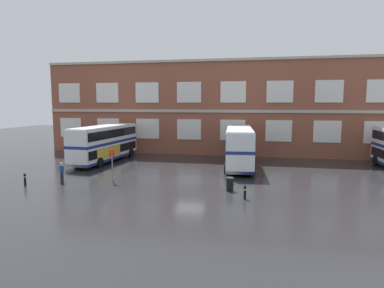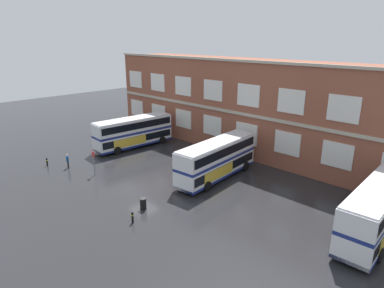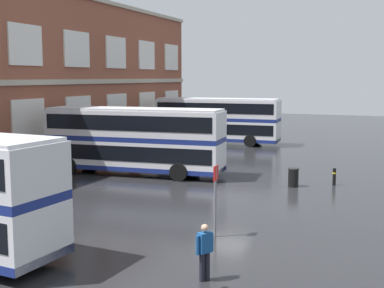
{
  "view_description": "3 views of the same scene",
  "coord_description": "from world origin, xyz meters",
  "px_view_note": "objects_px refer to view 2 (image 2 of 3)",
  "views": [
    {
      "loc": [
        5.9,
        -27.61,
        6.6
      ],
      "look_at": [
        0.01,
        0.84,
        3.05
      ],
      "focal_mm": 31.42,
      "sensor_mm": 36.0,
      "label": 1
    },
    {
      "loc": [
        25.48,
        -18.66,
        14.49
      ],
      "look_at": [
        3.67,
        3.31,
        4.64
      ],
      "focal_mm": 31.6,
      "sensor_mm": 36.0,
      "label": 2
    },
    {
      "loc": [
        -23.81,
        -8.0,
        5.93
      ],
      "look_at": [
        3.17,
        2.98,
        2.13
      ],
      "focal_mm": 47.96,
      "sensor_mm": 36.0,
      "label": 3
    }
  ],
  "objects_px": {
    "waiting_passenger": "(68,160)",
    "bus_stand_flag": "(94,161)",
    "safety_bollard_east": "(132,217)",
    "double_decker_far": "(377,209)",
    "station_litter_bin": "(143,204)",
    "double_decker_middle": "(217,159)",
    "double_decker_near": "(134,132)",
    "safety_bollard_west": "(47,162)"
  },
  "relations": [
    {
      "from": "waiting_passenger",
      "to": "double_decker_middle",
      "type": "bearing_deg",
      "value": 35.3
    },
    {
      "from": "double_decker_near",
      "to": "station_litter_bin",
      "type": "bearing_deg",
      "value": -33.45
    },
    {
      "from": "waiting_passenger",
      "to": "safety_bollard_east",
      "type": "height_order",
      "value": "waiting_passenger"
    },
    {
      "from": "double_decker_far",
      "to": "station_litter_bin",
      "type": "bearing_deg",
      "value": -147.78
    },
    {
      "from": "double_decker_middle",
      "to": "double_decker_far",
      "type": "xyz_separation_m",
      "value": [
        15.7,
        0.11,
        0.0
      ]
    },
    {
      "from": "safety_bollard_west",
      "to": "safety_bollard_east",
      "type": "height_order",
      "value": "same"
    },
    {
      "from": "double_decker_middle",
      "to": "bus_stand_flag",
      "type": "xyz_separation_m",
      "value": [
        -9.99,
        -8.82,
        -0.51
      ]
    },
    {
      "from": "double_decker_near",
      "to": "waiting_passenger",
      "type": "relative_size",
      "value": 6.56
    },
    {
      "from": "waiting_passenger",
      "to": "bus_stand_flag",
      "type": "height_order",
      "value": "bus_stand_flag"
    },
    {
      "from": "waiting_passenger",
      "to": "bus_stand_flag",
      "type": "relative_size",
      "value": 0.63
    },
    {
      "from": "safety_bollard_east",
      "to": "bus_stand_flag",
      "type": "bearing_deg",
      "value": 164.99
    },
    {
      "from": "double_decker_near",
      "to": "double_decker_middle",
      "type": "xyz_separation_m",
      "value": [
        15.03,
        -0.11,
        0.0
      ]
    },
    {
      "from": "bus_stand_flag",
      "to": "station_litter_bin",
      "type": "relative_size",
      "value": 2.62
    },
    {
      "from": "safety_bollard_west",
      "to": "safety_bollard_east",
      "type": "xyz_separation_m",
      "value": [
        17.62,
        -0.47,
        0.0
      ]
    },
    {
      "from": "double_decker_near",
      "to": "bus_stand_flag",
      "type": "bearing_deg",
      "value": -60.57
    },
    {
      "from": "double_decker_far",
      "to": "station_litter_bin",
      "type": "height_order",
      "value": "double_decker_far"
    },
    {
      "from": "bus_stand_flag",
      "to": "double_decker_middle",
      "type": "bearing_deg",
      "value": 41.46
    },
    {
      "from": "bus_stand_flag",
      "to": "safety_bollard_west",
      "type": "height_order",
      "value": "bus_stand_flag"
    },
    {
      "from": "double_decker_near",
      "to": "bus_stand_flag",
      "type": "distance_m",
      "value": 10.27
    },
    {
      "from": "double_decker_far",
      "to": "station_litter_bin",
      "type": "relative_size",
      "value": 10.78
    },
    {
      "from": "double_decker_near",
      "to": "bus_stand_flag",
      "type": "height_order",
      "value": "double_decker_near"
    },
    {
      "from": "waiting_passenger",
      "to": "safety_bollard_east",
      "type": "bearing_deg",
      "value": -7.11
    },
    {
      "from": "double_decker_near",
      "to": "double_decker_far",
      "type": "height_order",
      "value": "same"
    },
    {
      "from": "safety_bollard_east",
      "to": "double_decker_near",
      "type": "bearing_deg",
      "value": 143.67
    },
    {
      "from": "waiting_passenger",
      "to": "safety_bollard_east",
      "type": "xyz_separation_m",
      "value": [
        15.22,
        -1.9,
        -0.44
      ]
    },
    {
      "from": "waiting_passenger",
      "to": "bus_stand_flag",
      "type": "xyz_separation_m",
      "value": [
        4.03,
        1.1,
        0.7
      ]
    },
    {
      "from": "double_decker_far",
      "to": "station_litter_bin",
      "type": "distance_m",
      "value": 18.66
    },
    {
      "from": "station_litter_bin",
      "to": "safety_bollard_east",
      "type": "height_order",
      "value": "station_litter_bin"
    },
    {
      "from": "safety_bollard_west",
      "to": "safety_bollard_east",
      "type": "bearing_deg",
      "value": -1.52
    },
    {
      "from": "safety_bollard_east",
      "to": "safety_bollard_west",
      "type": "bearing_deg",
      "value": 178.48
    },
    {
      "from": "double_decker_middle",
      "to": "waiting_passenger",
      "type": "distance_m",
      "value": 17.22
    },
    {
      "from": "safety_bollard_west",
      "to": "bus_stand_flag",
      "type": "bearing_deg",
      "value": 21.48
    },
    {
      "from": "bus_stand_flag",
      "to": "station_litter_bin",
      "type": "height_order",
      "value": "bus_stand_flag"
    },
    {
      "from": "double_decker_near",
      "to": "bus_stand_flag",
      "type": "xyz_separation_m",
      "value": [
        5.04,
        -8.94,
        -0.51
      ]
    },
    {
      "from": "double_decker_near",
      "to": "waiting_passenger",
      "type": "height_order",
      "value": "double_decker_near"
    },
    {
      "from": "safety_bollard_west",
      "to": "double_decker_near",
      "type": "bearing_deg",
      "value": 83.06
    },
    {
      "from": "double_decker_middle",
      "to": "safety_bollard_east",
      "type": "height_order",
      "value": "double_decker_middle"
    },
    {
      "from": "station_litter_bin",
      "to": "safety_bollard_west",
      "type": "bearing_deg",
      "value": -174.58
    },
    {
      "from": "waiting_passenger",
      "to": "safety_bollard_west",
      "type": "distance_m",
      "value": 2.83
    },
    {
      "from": "double_decker_middle",
      "to": "station_litter_bin",
      "type": "distance_m",
      "value": 9.94
    },
    {
      "from": "bus_stand_flag",
      "to": "safety_bollard_east",
      "type": "height_order",
      "value": "bus_stand_flag"
    },
    {
      "from": "double_decker_near",
      "to": "double_decker_middle",
      "type": "distance_m",
      "value": 15.03
    }
  ]
}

